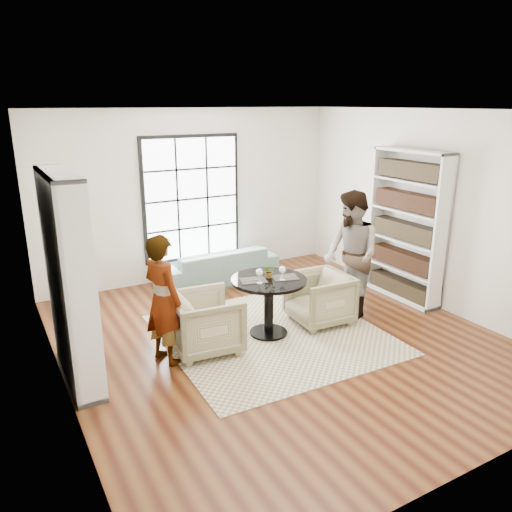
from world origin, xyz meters
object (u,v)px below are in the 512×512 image
wine_glass_left (259,273)px  flower_centerpiece (269,271)px  pedestal_table (269,294)px  armchair_right (319,298)px  person_left (163,300)px  wine_glass_right (282,270)px  sofa (217,265)px  armchair_left (206,322)px  person_right (351,255)px

wine_glass_left → flower_centerpiece: 0.26m
pedestal_table → armchair_right: 0.87m
armchair_right → pedestal_table: bearing=-87.9°
person_left → wine_glass_right: 1.63m
pedestal_table → wine_glass_left: bearing=-156.4°
sofa → wine_glass_left: 2.49m
sofa → armchair_right: bearing=102.5°
pedestal_table → wine_glass_right: 0.41m
pedestal_table → person_left: 1.51m
person_left → flower_centerpiece: person_left is taller
armchair_right → flower_centerpiece: bearing=-90.5°
wine_glass_right → flower_centerpiece: bearing=120.6°
pedestal_table → flower_centerpiece: (0.03, 0.04, 0.32)m
sofa → wine_glass_right: size_ratio=10.77×
sofa → person_left: 2.92m
pedestal_table → flower_centerpiece: 0.32m
sofa → armchair_left: (-1.23, -2.27, 0.08)m
wine_glass_right → flower_centerpiece: 0.20m
armchair_left → armchair_right: armchair_left is taller
person_left → person_right: person_right is taller
person_right → wine_glass_right: 1.27m
person_left → wine_glass_left: 1.30m
armchair_right → armchair_left: bearing=-87.2°
sofa → wine_glass_right: 2.49m
flower_centerpiece → armchair_left: bearing=-177.8°
sofa → armchair_left: size_ratio=2.48×
armchair_left → flower_centerpiece: size_ratio=4.46×
person_left → wine_glass_right: (1.62, -0.13, 0.14)m
sofa → wine_glass_left: (-0.48, -2.35, 0.65)m
sofa → armchair_left: 2.58m
sofa → flower_centerpiece: size_ratio=11.06×
sofa → person_left: (-1.78, -2.27, 0.50)m
person_right → flower_centerpiece: 1.36m
person_left → person_right: 2.88m
pedestal_table → wine_glass_right: bearing=-46.0°
sofa → armchair_right: armchair_right is taller
pedestal_table → armchair_right: size_ratio=1.25×
person_right → pedestal_table: bearing=-80.3°
pedestal_table → armchair_left: (-0.94, -0.00, -0.20)m
sofa → person_left: person_left is taller
wine_glass_right → flower_centerpiece: (-0.10, 0.17, -0.05)m
armchair_left → person_left: size_ratio=0.52×
person_right → armchair_left: bearing=-80.0°
person_left → wine_glass_left: (1.29, -0.08, 0.15)m
armchair_left → person_left: person_left is taller
pedestal_table → sofa: pedestal_table is taller
armchair_left → person_right: (2.33, -0.02, 0.56)m
pedestal_table → sofa: size_ratio=0.49×
pedestal_table → person_right: bearing=-0.8°
sofa → wine_glass_right: bearing=85.1°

